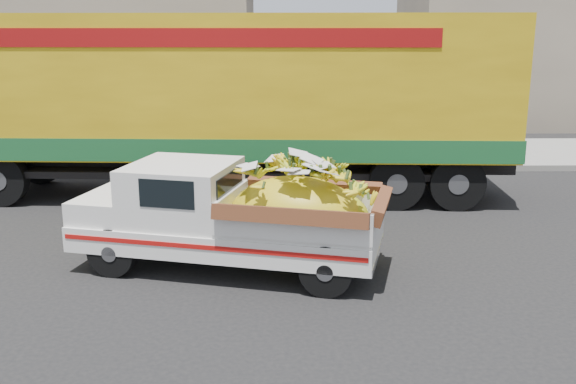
{
  "coord_description": "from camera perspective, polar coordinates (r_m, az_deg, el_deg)",
  "views": [
    {
      "loc": [
        2.01,
        -8.54,
        3.48
      ],
      "look_at": [
        2.14,
        0.9,
        1.1
      ],
      "focal_mm": 40.0,
      "sensor_mm": 36.0,
      "label": 1
    }
  ],
  "objects": [
    {
      "name": "semi_trailer",
      "position": [
        13.65,
        -5.46,
        8.39
      ],
      "size": [
        12.03,
        3.09,
        3.8
      ],
      "rotation": [
        0.0,
        0.0,
        -0.05
      ],
      "color": "black",
      "rests_on": "ground"
    },
    {
      "name": "curb",
      "position": [
        16.47,
        -7.82,
        2.1
      ],
      "size": [
        60.0,
        0.25,
        0.15
      ],
      "primitive_type": "cube",
      "color": "gray",
      "rests_on": "ground"
    },
    {
      "name": "ground",
      "position": [
        9.44,
        -13.17,
        -7.86
      ],
      "size": [
        100.0,
        100.0,
        0.0
      ],
      "primitive_type": "plane",
      "color": "black",
      "rests_on": "ground"
    },
    {
      "name": "pickup_truck",
      "position": [
        9.42,
        -3.39,
        -2.1
      ],
      "size": [
        4.75,
        2.69,
        1.57
      ],
      "rotation": [
        0.0,
        0.0,
        -0.25
      ],
      "color": "black",
      "rests_on": "ground"
    },
    {
      "name": "building_left",
      "position": [
        26.01,
        -23.91,
        10.83
      ],
      "size": [
        18.0,
        6.0,
        5.0
      ],
      "primitive_type": "cube",
      "color": "gray",
      "rests_on": "ground"
    },
    {
      "name": "sidewalk",
      "position": [
        18.51,
        -7.05,
        3.45
      ],
      "size": [
        60.0,
        4.0,
        0.14
      ],
      "primitive_type": "cube",
      "color": "gray",
      "rests_on": "ground"
    }
  ]
}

